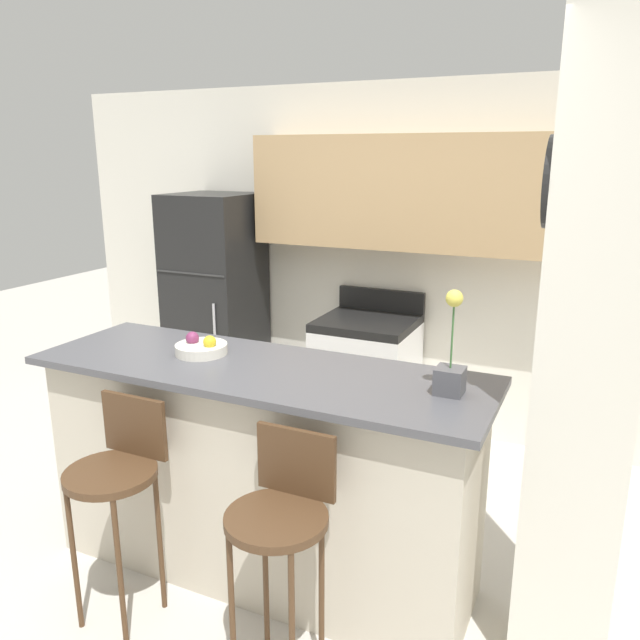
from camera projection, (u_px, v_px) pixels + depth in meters
ground_plane at (263, 568)px, 3.19m from camera, size 14.00×14.00×0.00m
wall_back at (411, 233)px, 4.45m from camera, size 5.60×0.38×2.55m
pillar_right at (587, 368)px, 2.31m from camera, size 0.38×0.33×2.55m
counter_bar at (260, 471)px, 3.05m from camera, size 2.20×0.72×1.09m
refrigerator at (216, 306)px, 4.96m from camera, size 0.63×0.65×1.76m
stove_range at (366, 378)px, 4.56m from camera, size 0.67×0.64×1.07m
bar_stool_left at (118, 475)px, 2.72m from camera, size 0.40×0.40×1.02m
bar_stool_right at (281, 520)px, 2.39m from camera, size 0.40×0.40×1.02m
orchid_vase at (451, 365)px, 2.55m from camera, size 0.12×0.12×0.44m
fruit_bowl at (201, 348)px, 3.08m from camera, size 0.26×0.26×0.10m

